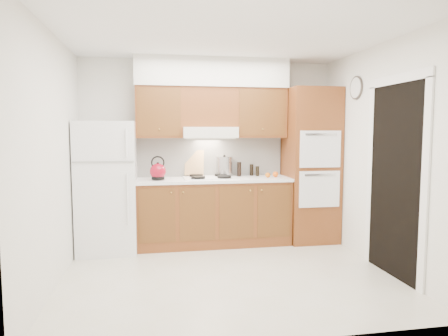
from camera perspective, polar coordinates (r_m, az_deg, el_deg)
name	(u,v)px	position (r m, az deg, el deg)	size (l,w,h in m)	color
floor	(228,274)	(4.63, 0.52, -14.85)	(3.60, 3.60, 0.00)	beige
ceiling	(228,36)	(4.46, 0.55, 18.32)	(3.60, 3.60, 0.00)	white
wall_back	(209,151)	(5.83, -2.17, 2.40)	(3.60, 0.02, 2.60)	white
wall_left	(53,160)	(4.40, -23.20, 1.02)	(0.02, 3.00, 2.60)	white
wall_right	(379,156)	(5.01, 21.23, 1.56)	(0.02, 3.00, 2.60)	white
fridge	(107,187)	(5.50, -16.31, -2.60)	(0.75, 0.72, 1.72)	white
base_cabinets	(214,213)	(5.65, -1.47, -6.39)	(2.11, 0.60, 0.90)	brown
countertop	(214,180)	(5.56, -1.47, -1.67)	(2.13, 0.62, 0.04)	white
backsplash	(211,157)	(5.83, -1.91, 1.61)	(2.11, 0.03, 0.56)	white
oven_cabinet	(310,165)	(5.91, 12.25, 0.38)	(0.70, 0.65, 2.20)	brown
upper_cab_left	(159,112)	(5.61, -9.28, 7.84)	(0.63, 0.33, 0.70)	brown
upper_cab_right	(260,113)	(5.81, 5.10, 7.80)	(0.73, 0.33, 0.70)	brown
range_hood	(209,132)	(5.60, -2.12, 5.09)	(0.75, 0.45, 0.15)	silver
upper_cab_over_hood	(209,107)	(5.67, -2.22, 8.64)	(0.75, 0.33, 0.55)	brown
soffit	(212,73)	(5.71, -1.70, 13.41)	(2.13, 0.36, 0.40)	silver
cooktop	(210,178)	(5.57, -2.01, -1.39)	(0.74, 0.50, 0.01)	white
doorway	(395,181)	(4.73, 23.20, -1.75)	(0.02, 0.90, 2.10)	black
wall_clock	(356,88)	(5.50, 18.37, 10.83)	(0.30, 0.30, 0.02)	#3F3833
kettle	(158,171)	(5.40, -9.43, -0.48)	(0.21, 0.21, 0.21)	maroon
cutting_board	(194,163)	(5.77, -4.26, 0.76)	(0.27, 0.02, 0.36)	tan
stock_pot	(224,166)	(5.77, 0.06, 0.31)	(0.24, 0.24, 0.25)	#A9A9AD
condiment_a	(239,169)	(5.79, 2.18, -0.17)	(0.06, 0.06, 0.21)	black
condiment_b	(252,170)	(5.90, 3.95, -0.27)	(0.05, 0.05, 0.17)	black
condiment_c	(257,171)	(5.84, 4.79, -0.44)	(0.05, 0.05, 0.14)	black
orange_near	(268,175)	(5.66, 6.27, -1.01)	(0.07, 0.07, 0.07)	#D54E0B
orange_far	(275,174)	(5.74, 7.36, -0.89)	(0.08, 0.08, 0.08)	orange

